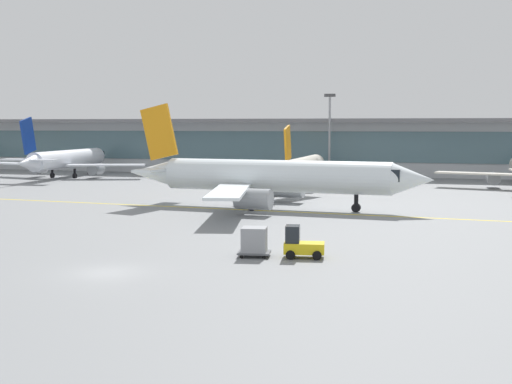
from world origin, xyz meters
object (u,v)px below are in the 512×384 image
object	(u,v)px
gate_airplane_2	(304,167)
gate_airplane_1	(67,160)
taxiing_regional_jet	(273,177)
apron_light_mast_1	(330,132)
cargo_dolly_lead	(254,241)
baggage_tug	(301,244)

from	to	relation	value
gate_airplane_2	gate_airplane_1	bearing A→B (deg)	86.92
taxiing_regional_jet	apron_light_mast_1	size ratio (longest dim) A/B	2.42
cargo_dolly_lead	taxiing_regional_jet	bearing A→B (deg)	92.55
taxiing_regional_jet	gate_airplane_1	bearing A→B (deg)	147.48
baggage_tug	cargo_dolly_lead	distance (m)	3.05
cargo_dolly_lead	apron_light_mast_1	size ratio (longest dim) A/B	0.17
gate_airplane_1	gate_airplane_2	xyz separation A→B (m)	(39.81, -2.20, -0.35)
taxiing_regional_jet	cargo_dolly_lead	distance (m)	25.98
apron_light_mast_1	taxiing_regional_jet	bearing A→B (deg)	-88.12
gate_airplane_1	apron_light_mast_1	distance (m)	43.05
taxiing_regional_jet	apron_light_mast_1	world-z (taller)	apron_light_mast_1
gate_airplane_1	cargo_dolly_lead	bearing A→B (deg)	-143.01
cargo_dolly_lead	baggage_tug	bearing A→B (deg)	-0.00
gate_airplane_2	cargo_dolly_lead	bearing A→B (deg)	-171.50
baggage_tug	gate_airplane_2	bearing A→B (deg)	92.46
gate_airplane_2	taxiing_regional_jet	xyz separation A→B (m)	(2.82, -29.12, 0.69)
gate_airplane_2	cargo_dolly_lead	xyz separation A→B (m)	(8.05, -54.47, -1.52)
gate_airplane_2	taxiing_regional_jet	world-z (taller)	taxiing_regional_jet
cargo_dolly_lead	gate_airplane_2	bearing A→B (deg)	89.30
gate_airplane_2	baggage_tug	distance (m)	55.14
gate_airplane_1	apron_light_mast_1	bearing A→B (deg)	-77.63
taxiing_regional_jet	cargo_dolly_lead	size ratio (longest dim) A/B	14.13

